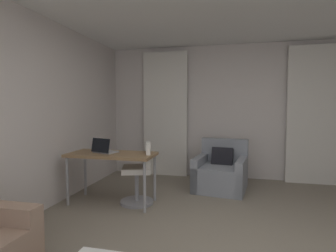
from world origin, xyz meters
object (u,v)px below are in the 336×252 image
Objects in this scene: armchair at (221,173)px; desk_chair at (140,177)px; desk at (112,158)px; laptop at (104,150)px.

desk_chair is (-1.12, -0.98, 0.12)m from armchair.
desk is at bearing -169.06° from desk_chair.
desk is 1.42× the size of desk_chair.
armchair is 2.57× the size of laptop.
armchair is 1.88m from desk.
armchair is 2.00m from laptop.
armchair is 1.49m from desk_chair.
laptop is (-0.12, -0.00, 0.11)m from desk.
desk is (-1.51, -1.05, 0.39)m from armchair.
desk_chair is 2.34× the size of laptop.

